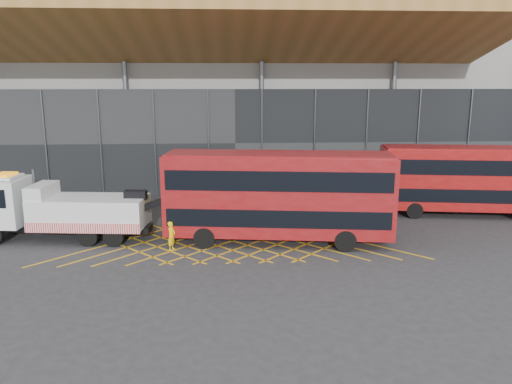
{
  "coord_description": "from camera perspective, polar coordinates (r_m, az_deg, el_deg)",
  "views": [
    {
      "loc": [
        1.4,
        -26.25,
        8.63
      ],
      "look_at": [
        3.0,
        1.5,
        2.4
      ],
      "focal_mm": 35.0,
      "sensor_mm": 36.0,
      "label": 1
    }
  ],
  "objects": [
    {
      "name": "bus_second",
      "position": [
        34.96,
        23.08,
        1.51
      ],
      "size": [
        11.29,
        4.15,
        4.49
      ],
      "rotation": [
        0.0,
        0.0,
        -0.15
      ],
      "color": "maroon",
      "rests_on": "ground_plane"
    },
    {
      "name": "recovery_truck",
      "position": [
        29.44,
        -21.75,
        -1.82
      ],
      "size": [
        10.86,
        3.5,
        3.77
      ],
      "rotation": [
        0.0,
        0.0,
        -0.1
      ],
      "color": "black",
      "rests_on": "ground_plane"
    },
    {
      "name": "worker",
      "position": [
        26.27,
        -9.63,
        -4.97
      ],
      "size": [
        0.54,
        0.65,
        1.53
      ],
      "primitive_type": "imported",
      "rotation": [
        0.0,
        0.0,
        1.2
      ],
      "color": "yellow",
      "rests_on": "ground_plane"
    },
    {
      "name": "ground_plane",
      "position": [
        27.66,
        -6.06,
        -5.62
      ],
      "size": [
        120.0,
        120.0,
        0.0
      ],
      "primitive_type": "plane",
      "color": "#2C2C2E"
    },
    {
      "name": "construction_building",
      "position": [
        44.65,
        -2.7,
        13.07
      ],
      "size": [
        55.0,
        23.97,
        18.0
      ],
      "color": "gray",
      "rests_on": "ground_plane"
    },
    {
      "name": "road_markings",
      "position": [
        27.63,
        -2.73,
        -5.57
      ],
      "size": [
        19.96,
        7.16,
        0.01
      ],
      "color": "gold",
      "rests_on": "ground_plane"
    },
    {
      "name": "bus_towed",
      "position": [
        26.64,
        2.55,
        -0.18
      ],
      "size": [
        12.31,
        4.27,
        4.91
      ],
      "rotation": [
        0.0,
        0.0,
        -0.13
      ],
      "color": "maroon",
      "rests_on": "ground_plane"
    }
  ]
}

